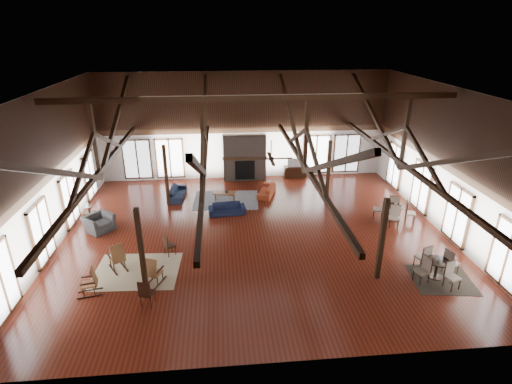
{
  "coord_description": "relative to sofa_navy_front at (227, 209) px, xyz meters",
  "views": [
    {
      "loc": [
        -1.35,
        -14.89,
        8.26
      ],
      "look_at": [
        0.13,
        1.0,
        1.55
      ],
      "focal_mm": 28.0,
      "sensor_mm": 36.0,
      "label": 1
    }
  ],
  "objects": [
    {
      "name": "side_chair_b",
      "position": [
        -2.7,
        -6.49,
        0.31
      ],
      "size": [
        0.49,
        0.49,
        0.96
      ],
      "rotation": [
        0.0,
        0.0,
        -0.25
      ],
      "color": "black",
      "rests_on": "floor"
    },
    {
      "name": "rocking_chair_b",
      "position": [
        -2.65,
        -5.32,
        0.24
      ],
      "size": [
        0.7,
        0.91,
        1.04
      ],
      "rotation": [
        0.0,
        0.0,
        -0.39
      ],
      "color": "olive",
      "rests_on": "floor"
    },
    {
      "name": "rug_dark",
      "position": [
        7.36,
        -5.98,
        -0.25
      ],
      "size": [
        2.24,
        2.09,
        0.01
      ],
      "primitive_type": "cube",
      "rotation": [
        0.0,
        0.0,
        -0.13
      ],
      "color": "black",
      "rests_on": "floor"
    },
    {
      "name": "rug_navy",
      "position": [
        -0.01,
        1.6,
        -0.24
      ],
      "size": [
        3.39,
        2.64,
        0.01
      ],
      "primitive_type": "cube",
      "rotation": [
        0.0,
        0.0,
        -0.07
      ],
      "color": "#16203F",
      "rests_on": "floor"
    },
    {
      "name": "rocking_chair_c",
      "position": [
        -4.6,
        -5.66,
        0.22
      ],
      "size": [
        0.84,
        0.55,
        1.0
      ],
      "rotation": [
        0.0,
        0.0,
        1.77
      ],
      "color": "olive",
      "rests_on": "floor"
    },
    {
      "name": "wall_left",
      "position": [
        -6.87,
        -2.15,
        2.75
      ],
      "size": [
        0.02,
        14.0,
        6.0
      ],
      "primitive_type": "cube",
      "color": "silver",
      "rests_on": "floor"
    },
    {
      "name": "fireplace",
      "position": [
        1.13,
        4.52,
        1.04
      ],
      "size": [
        2.5,
        0.69,
        2.6
      ],
      "color": "#64564C",
      "rests_on": "floor"
    },
    {
      "name": "wall_front",
      "position": [
        1.13,
        -9.15,
        2.75
      ],
      "size": [
        16.0,
        0.02,
        6.0
      ],
      "primitive_type": "cube",
      "color": "silver",
      "rests_on": "floor"
    },
    {
      "name": "ceiling",
      "position": [
        1.13,
        -2.15,
        5.75
      ],
      "size": [
        16.0,
        14.0,
        0.02
      ],
      "primitive_type": "cube",
      "color": "black",
      "rests_on": "wall_back"
    },
    {
      "name": "tv_console",
      "position": [
        4.1,
        4.6,
        0.07
      ],
      "size": [
        1.27,
        0.48,
        0.64
      ],
      "primitive_type": "cube",
      "color": "black",
      "rests_on": "floor"
    },
    {
      "name": "ceiling_fan",
      "position": [
        1.63,
        -3.15,
        3.48
      ],
      "size": [
        1.6,
        1.6,
        0.75
      ],
      "color": "black",
      "rests_on": "roof_truss"
    },
    {
      "name": "cafe_table_near",
      "position": [
        7.2,
        -5.83,
        0.23
      ],
      "size": [
        1.86,
        1.86,
        0.95
      ],
      "rotation": [
        0.0,
        0.0,
        0.31
      ],
      "color": "black",
      "rests_on": "floor"
    },
    {
      "name": "roof_truss",
      "position": [
        1.13,
        -2.15,
        3.78
      ],
      "size": [
        15.6,
        14.07,
        3.14
      ],
      "color": "black",
      "rests_on": "wall_back"
    },
    {
      "name": "rug_tan",
      "position": [
        -3.39,
        -4.47,
        -0.24
      ],
      "size": [
        3.13,
        2.52,
        0.01
      ],
      "primitive_type": "cube",
      "rotation": [
        0.0,
        0.0,
        -0.05
      ],
      "color": "tan",
      "rests_on": "floor"
    },
    {
      "name": "side_table_lamp",
      "position": [
        -6.13,
        -0.41,
        0.15
      ],
      "size": [
        0.42,
        0.42,
        1.06
      ],
      "color": "black",
      "rests_on": "floor"
    },
    {
      "name": "post_grid",
      "position": [
        1.13,
        -2.15,
        1.27
      ],
      "size": [
        8.16,
        7.16,
        3.05
      ],
      "color": "black",
      "rests_on": "floor"
    },
    {
      "name": "armchair",
      "position": [
        -5.54,
        -1.15,
        0.11
      ],
      "size": [
        1.44,
        1.46,
        0.71
      ],
      "primitive_type": "imported",
      "rotation": [
        0.0,
        0.0,
        0.87
      ],
      "color": "#323234",
      "rests_on": "floor"
    },
    {
      "name": "coffee_table",
      "position": [
        -0.08,
        1.61,
        0.11
      ],
      "size": [
        1.2,
        0.78,
        0.42
      ],
      "rotation": [
        0.0,
        0.0,
        -0.22
      ],
      "color": "brown",
      "rests_on": "floor"
    },
    {
      "name": "cup_near",
      "position": [
        7.18,
        -5.85,
        0.48
      ],
      "size": [
        0.15,
        0.15,
        0.09
      ],
      "primitive_type": "imported",
      "rotation": [
        0.0,
        0.0,
        0.43
      ],
      "color": "#B2B2B2",
      "rests_on": "cafe_table_near"
    },
    {
      "name": "wall_right",
      "position": [
        9.13,
        -2.15,
        2.75
      ],
      "size": [
        0.02,
        14.0,
        6.0
      ],
      "primitive_type": "cube",
      "color": "silver",
      "rests_on": "floor"
    },
    {
      "name": "sofa_navy_front",
      "position": [
        0.0,
        0.0,
        0.0
      ],
      "size": [
        1.77,
        0.83,
        0.5
      ],
      "primitive_type": "imported",
      "rotation": [
        0.0,
        0.0,
        0.09
      ],
      "color": "#131A35",
      "rests_on": "floor"
    },
    {
      "name": "vase",
      "position": [
        0.04,
        1.55,
        0.27
      ],
      "size": [
        0.21,
        0.21,
        0.2
      ],
      "primitive_type": "imported",
      "rotation": [
        0.0,
        0.0,
        0.13
      ],
      "color": "#B2B2B2",
      "rests_on": "coffee_table"
    },
    {
      "name": "cup_far",
      "position": [
        7.6,
        -1.28,
        0.5
      ],
      "size": [
        0.18,
        0.18,
        0.11
      ],
      "primitive_type": "imported",
      "rotation": [
        0.0,
        0.0,
        0.43
      ],
      "color": "#B2B2B2",
      "rests_on": "cafe_table_far"
    },
    {
      "name": "sofa_orange",
      "position": [
        2.13,
        2.12,
        0.0
      ],
      "size": [
        1.85,
        1.19,
        0.5
      ],
      "primitive_type": "imported",
      "rotation": [
        0.0,
        0.0,
        -1.9
      ],
      "color": "#97391D",
      "rests_on": "floor"
    },
    {
      "name": "rocking_chair_a",
      "position": [
        -4.04,
        -4.33,
        0.26
      ],
      "size": [
        0.82,
        0.95,
        1.08
      ],
      "rotation": [
        0.0,
        0.0,
        0.56
      ],
      "color": "olive",
      "rests_on": "floor"
    },
    {
      "name": "side_chair_a",
      "position": [
        -2.36,
        -3.48,
        0.26
      ],
      "size": [
        0.51,
        0.51,
        0.88
      ],
      "rotation": [
        0.0,
        0.0,
        -1.01
      ],
      "color": "black",
      "rests_on": "floor"
    },
    {
      "name": "cafe_table_far",
      "position": [
        7.55,
        -1.34,
        0.23
      ],
      "size": [
        1.88,
        1.88,
        0.97
      ],
      "rotation": [
        0.0,
        0.0,
        -0.37
      ],
      "color": "black",
      "rests_on": "floor"
    },
    {
      "name": "television",
      "position": [
        4.07,
        4.6,
        0.64
      ],
      "size": [
        0.89,
        0.14,
        0.51
      ],
      "primitive_type": "imported",
      "rotation": [
        0.0,
        0.0,
        -0.02
      ],
      "color": "#B2B2B2",
      "rests_on": "tv_console"
    },
    {
      "name": "sofa_navy_left",
      "position": [
        -2.5,
        2.16,
        0.01
      ],
      "size": [
        1.84,
        0.85,
        0.52
      ],
      "primitive_type": "imported",
      "rotation": [
        0.0,
        0.0,
        1.48
      ],
      "color": "#131E35",
      "rests_on": "floor"
    },
    {
      "name": "floor",
      "position": [
        1.13,
        -2.15,
        -0.25
      ],
      "size": [
        16.0,
        16.0,
        0.0
      ],
      "primitive_type": "plane",
      "color": "#5A2112",
      "rests_on": "ground"
    },
    {
      "name": "wall_back",
      "position": [
        1.13,
        4.85,
        2.75
      ],
      "size": [
        16.0,
        0.02,
        6.0
      ],
      "primitive_type": "cube",
      "color": "silver",
      "rests_on": "floor"
    }
  ]
}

